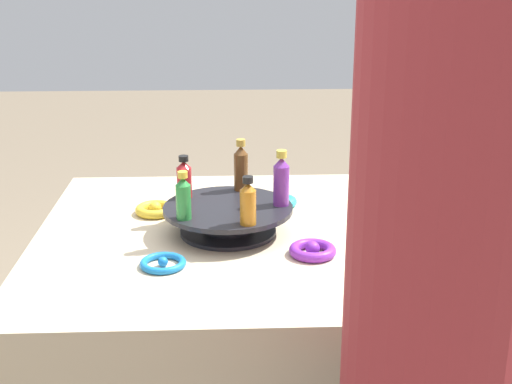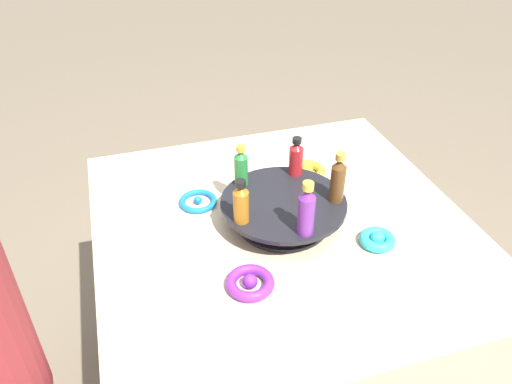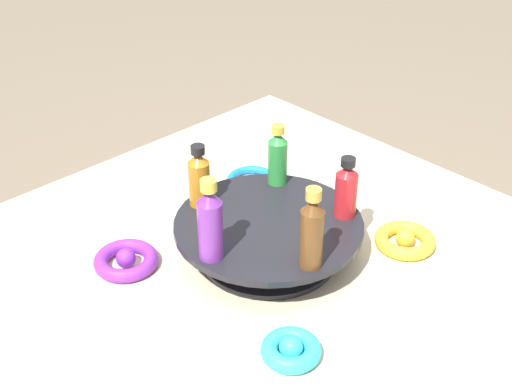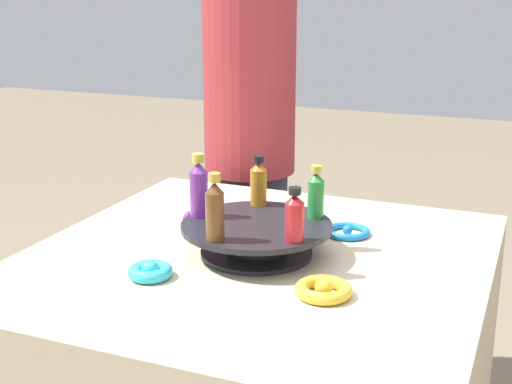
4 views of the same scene
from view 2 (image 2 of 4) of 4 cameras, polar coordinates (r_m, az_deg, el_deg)
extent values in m
cube|color=beige|center=(1.59, 2.65, -13.93)|extent=(0.98, 0.98, 0.74)
cylinder|color=black|center=(1.33, 3.08, -3.34)|extent=(0.24, 0.24, 0.01)
cylinder|color=black|center=(1.31, 3.12, -2.30)|extent=(0.13, 0.13, 0.05)
cylinder|color=black|center=(1.29, 3.16, -1.21)|extent=(0.33, 0.33, 0.01)
cylinder|color=#B21E23|center=(1.37, 4.58, 3.54)|extent=(0.04, 0.04, 0.08)
cone|color=#B21E23|center=(1.35, 4.68, 5.30)|extent=(0.04, 0.04, 0.02)
cylinder|color=black|center=(1.34, 4.71, 5.89)|extent=(0.03, 0.03, 0.01)
cylinder|color=#288438|center=(1.32, -1.71, 2.43)|extent=(0.04, 0.04, 0.08)
cone|color=#288438|center=(1.30, -1.75, 4.34)|extent=(0.03, 0.03, 0.02)
cylinder|color=gold|center=(1.29, -1.77, 4.99)|extent=(0.02, 0.02, 0.02)
cylinder|color=#AD6B19|center=(1.20, -1.71, -1.70)|extent=(0.04, 0.04, 0.08)
cone|color=#AD6B19|center=(1.17, -1.75, 0.30)|extent=(0.04, 0.04, 0.02)
cylinder|color=black|center=(1.16, -1.77, 0.98)|extent=(0.02, 0.02, 0.02)
cylinder|color=#702D93|center=(1.16, 5.75, -2.68)|extent=(0.04, 0.04, 0.10)
cone|color=#702D93|center=(1.12, 5.93, -0.18)|extent=(0.04, 0.04, 0.02)
cylinder|color=gold|center=(1.11, 5.99, 0.67)|extent=(0.03, 0.03, 0.02)
cylinder|color=brown|center=(1.28, 9.28, 0.91)|extent=(0.04, 0.04, 0.10)
cone|color=brown|center=(1.24, 9.54, 3.23)|extent=(0.04, 0.04, 0.02)
cylinder|color=#B79338|center=(1.23, 9.63, 4.01)|extent=(0.02, 0.02, 0.02)
torus|color=gold|center=(1.52, 5.89, 2.39)|extent=(0.11, 0.11, 0.02)
sphere|color=gold|center=(1.52, 5.90, 2.55)|extent=(0.03, 0.03, 0.03)
torus|color=blue|center=(1.40, -6.64, -1.05)|extent=(0.11, 0.11, 0.02)
sphere|color=blue|center=(1.40, -6.65, -0.94)|extent=(0.02, 0.02, 0.02)
torus|color=purple|center=(1.15, -0.68, -10.34)|extent=(0.11, 0.11, 0.02)
sphere|color=purple|center=(1.14, -0.69, -10.17)|extent=(0.03, 0.03, 0.03)
torus|color=#2DB7CC|center=(1.29, 13.68, -5.32)|extent=(0.09, 0.09, 0.03)
sphere|color=#2DB7CC|center=(1.29, 13.72, -5.14)|extent=(0.04, 0.04, 0.04)
camera|label=1|loc=(1.64, -70.97, 6.52)|focal=50.00mm
camera|label=3|loc=(1.12, 62.64, 13.78)|focal=50.00mm
camera|label=4|loc=(2.31, 34.27, 23.38)|focal=50.00mm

